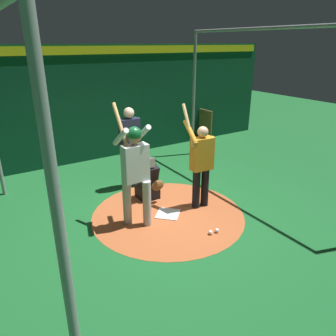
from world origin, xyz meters
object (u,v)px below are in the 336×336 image
object	(u,v)px
baseball_0	(143,199)
home_plate	(168,214)
umpire	(130,144)
baseball_2	(210,232)
batter	(135,167)
bat_rack	(203,126)
baseball_1	(217,230)
visitor	(201,162)
catcher	(148,182)

from	to	relation	value
baseball_0	home_plate	bearing A→B (deg)	10.59
umpire	baseball_2	size ratio (longest dim) A/B	24.41
home_plate	umpire	distance (m)	1.80
batter	bat_rack	bearing A→B (deg)	129.72
batter	baseball_0	bearing A→B (deg)	145.22
umpire	baseball_0	world-z (taller)	umpire
umpire	baseball_1	xyz separation A→B (m)	(2.47, 0.39, -0.98)
visitor	baseball_0	distance (m)	1.48
bat_rack	baseball_0	world-z (taller)	bat_rack
umpire	baseball_0	bearing A→B (deg)	-9.29
visitor	baseball_1	size ratio (longest dim) A/B	27.15
visitor	batter	bearing A→B (deg)	-87.94
batter	umpire	size ratio (longest dim) A/B	1.18
visitor	bat_rack	size ratio (longest dim) A/B	1.91
batter	baseball_1	world-z (taller)	batter
catcher	visitor	bearing A→B (deg)	39.36
umpire	bat_rack	size ratio (longest dim) A/B	1.72
home_plate	baseball_2	bearing A→B (deg)	13.93
umpire	baseball_2	distance (m)	2.66
batter	catcher	bearing A→B (deg)	138.96
home_plate	catcher	world-z (taller)	catcher
catcher	bat_rack	distance (m)	4.53
visitor	baseball_2	xyz separation A→B (m)	(0.92, -0.47, -0.90)
catcher	umpire	xyz separation A→B (m)	(-0.70, -0.04, 0.66)
bat_rack	home_plate	bearing A→B (deg)	-45.42
catcher	baseball_2	distance (m)	1.80
batter	bat_rack	size ratio (longest dim) A/B	2.03
home_plate	umpire	size ratio (longest dim) A/B	0.23
bat_rack	baseball_2	xyz separation A→B (m)	(4.53, -3.37, -0.45)
batter	baseball_2	distance (m)	1.70
baseball_0	bat_rack	bearing A→B (deg)	126.82
visitor	baseball_0	size ratio (longest dim) A/B	27.15
batter	visitor	xyz separation A→B (m)	(0.08, 1.36, -0.15)
baseball_0	baseball_1	world-z (taller)	same
umpire	batter	bearing A→B (deg)	-23.11
baseball_0	visitor	bearing A→B (deg)	46.69
bat_rack	baseball_0	distance (m)	4.71
catcher	visitor	xyz separation A→B (m)	(0.84, 0.69, 0.58)
baseball_1	umpire	bearing A→B (deg)	-171.03
home_plate	bat_rack	distance (m)	5.09
visitor	bat_rack	bearing A→B (deg)	146.48
home_plate	catcher	distance (m)	0.86
umpire	baseball_0	distance (m)	1.23
umpire	baseball_2	bearing A→B (deg)	6.03
batter	catcher	world-z (taller)	batter
batter	visitor	size ratio (longest dim) A/B	1.06
baseball_2	baseball_1	bearing A→B (deg)	84.50
home_plate	bat_rack	xyz separation A→B (m)	(-3.56, 3.61, 0.48)
baseball_1	baseball_2	distance (m)	0.13
umpire	baseball_2	xyz separation A→B (m)	(2.46, 0.26, -0.98)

